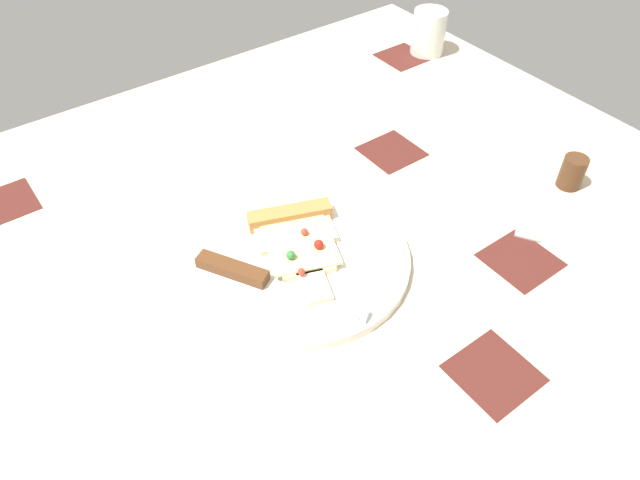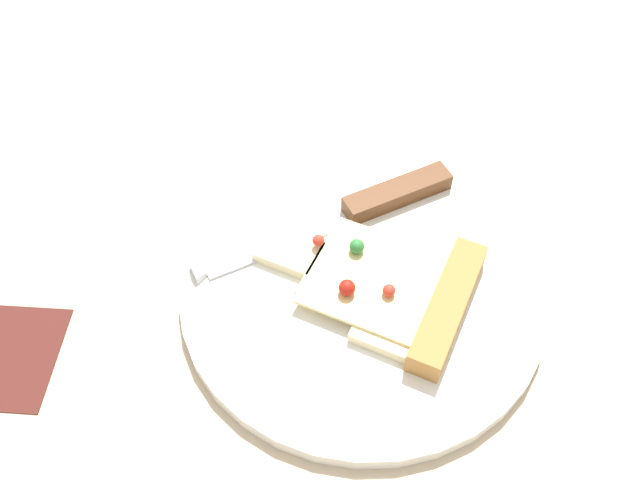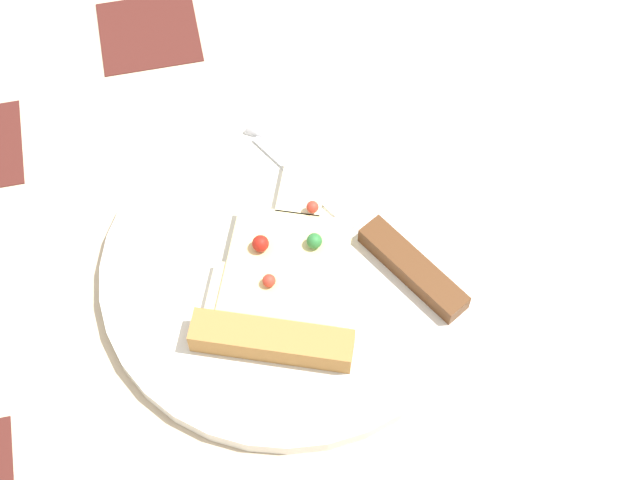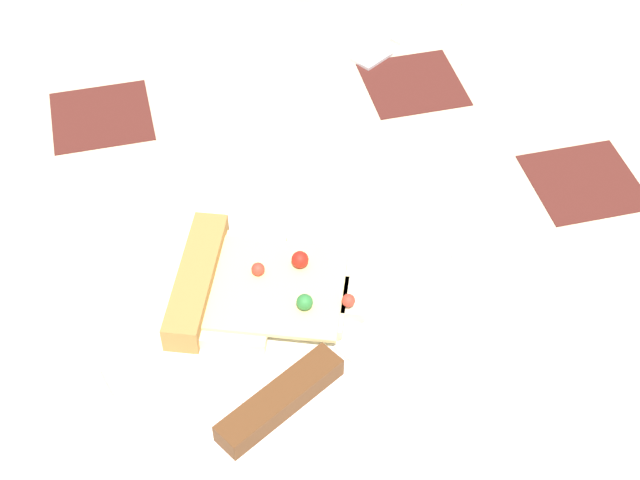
% 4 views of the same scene
% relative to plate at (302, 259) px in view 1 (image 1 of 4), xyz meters
% --- Properties ---
extents(ground_plane, '(1.14, 1.14, 0.03)m').
position_rel_plate_xyz_m(ground_plane, '(-0.09, 0.01, -0.02)').
color(ground_plane, '#C6B293').
rests_on(ground_plane, ground).
extents(plate, '(0.29, 0.29, 0.01)m').
position_rel_plate_xyz_m(plate, '(0.00, 0.00, 0.00)').
color(plate, white).
rests_on(plate, ground_plane).
extents(pizza_slice, '(0.14, 0.19, 0.03)m').
position_rel_plate_xyz_m(pizza_slice, '(-0.01, -0.02, 0.01)').
color(pizza_slice, beige).
rests_on(pizza_slice, plate).
extents(knife, '(0.14, 0.22, 0.02)m').
position_rel_plate_xyz_m(knife, '(0.07, 0.01, 0.01)').
color(knife, silver).
rests_on(knife, plate).
extents(drinking_glass, '(0.07, 0.07, 0.09)m').
position_rel_plate_xyz_m(drinking_glass, '(-0.56, -0.34, 0.04)').
color(drinking_glass, silver).
rests_on(drinking_glass, ground_plane).
extents(pepper_shaker, '(0.04, 0.04, 0.05)m').
position_rel_plate_xyz_m(pepper_shaker, '(-0.43, 0.11, 0.02)').
color(pepper_shaker, '#4C2D19').
rests_on(pepper_shaker, ground_plane).
extents(fork, '(0.10, 0.14, 0.01)m').
position_rel_plate_xyz_m(fork, '(-0.32, 0.19, -0.00)').
color(fork, silver).
rests_on(fork, ground_plane).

